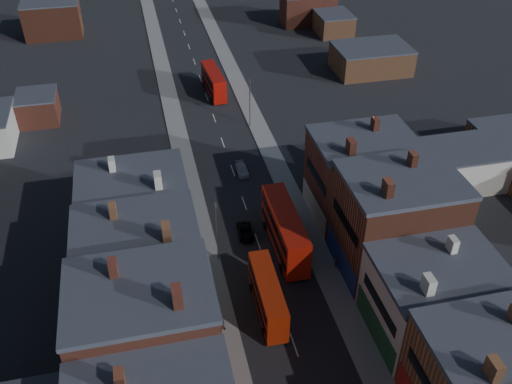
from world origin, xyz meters
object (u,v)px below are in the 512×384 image
bus_1 (285,230)px  car_2 (245,232)px  bus_2 (214,81)px  ped_1 (222,324)px  bus_0 (268,295)px  car_3 (242,170)px  ped_3 (336,262)px

bus_1 → car_2: bearing=140.7°
bus_2 → ped_1: bus_2 is taller
bus_1 → ped_1: bus_1 is taller
bus_2 → car_2: 39.63m
bus_0 → car_2: bus_0 is taller
bus_2 → car_3: 25.97m
bus_2 → ped_1: size_ratio=6.46×
bus_2 → ped_3: bearing=-86.2°
ped_3 → ped_1: bearing=113.0°
car_2 → car_3: size_ratio=1.04×
bus_0 → car_2: 12.69m
bus_2 → ped_1: 54.22m
bus_0 → car_3: size_ratio=2.64×
bus_0 → ped_3: 10.38m
ped_1 → car_2: bearing=-110.4°
bus_1 → ped_3: (4.85, -4.63, -1.95)m
bus_0 → ped_1: bearing=-162.3°
bus_0 → bus_1: bearing=66.1°
car_2 → car_3: bearing=82.8°
bus_1 → car_2: 5.72m
car_3 → bus_0: bearing=-95.8°
car_3 → ped_3: (6.50, -21.55, 0.35)m
bus_1 → car_2: (-4.05, 3.33, -2.30)m
ped_3 → bus_2: bearing=7.3°
bus_1 → car_2: size_ratio=3.14×
car_3 → bus_1: bearing=-84.4°
bus_0 → bus_2: (3.00, 52.06, 0.08)m
ped_1 → ped_3: (14.36, 6.13, -0.02)m
bus_1 → car_3: 17.15m
bus_0 → ped_3: bus_0 is taller
car_3 → ped_1: 28.77m
car_3 → ped_1: ped_1 is taller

